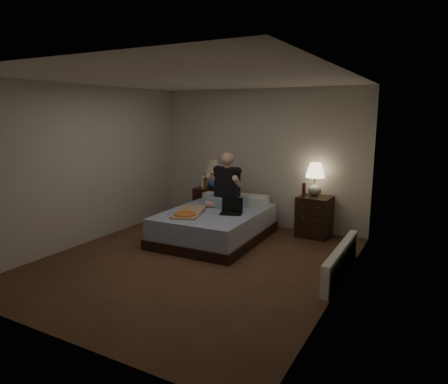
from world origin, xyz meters
The scene contains 19 objects.
floor centered at (0.00, 0.00, 0.00)m, with size 4.00×4.50×0.00m, color brown.
ceiling centered at (0.00, 0.00, 2.50)m, with size 4.00×4.50×0.00m, color white.
wall_back centered at (0.00, 2.25, 1.25)m, with size 4.00×2.50×0.00m, color beige.
wall_front centered at (0.00, -2.25, 1.25)m, with size 4.00×2.50×0.00m, color beige.
wall_left centered at (-2.00, 0.00, 1.25)m, with size 4.50×2.50×0.00m, color beige.
wall_right centered at (2.00, 0.00, 1.25)m, with size 4.50×2.50×0.00m, color beige.
bed centered at (-0.26, 1.05, 0.24)m, with size 1.45×1.93×0.48m, color #5063A0.
nightstand_left centered at (-0.95, 2.05, 0.32)m, with size 0.49×0.44×0.64m, color black.
nightstand_right centered at (1.14, 2.00, 0.34)m, with size 0.53×0.48×0.69m, color black.
lamp_left centered at (-0.87, 2.05, 0.92)m, with size 0.32×0.32×0.56m, color #2A589C, non-canonical shape.
lamp_right centered at (1.11, 2.05, 0.97)m, with size 0.32×0.32×0.56m, color gray, non-canonical shape.
water_bottle centered at (-1.04, 1.96, 0.77)m, with size 0.07×0.07×0.25m, color silver.
soda_can centered at (-0.78, 1.97, 0.69)m, with size 0.07×0.07×0.10m, color #A1A09C.
beer_bottle_left centered at (-0.93, 1.87, 0.76)m, with size 0.06×0.06×0.23m, color #63370E.
beer_bottle_right centered at (0.97, 1.91, 0.80)m, with size 0.06×0.06×0.23m, color #521A0B.
person centered at (-0.25, 1.43, 0.95)m, with size 0.66×0.52×0.93m, color black, non-canonical shape.
laptop centered at (0.08, 1.00, 0.60)m, with size 0.34×0.28×0.24m, color black, non-canonical shape.
pizza_box centered at (-0.46, 0.50, 0.52)m, with size 0.40×0.76×0.08m, color tan, non-canonical shape.
radiator centered at (1.93, 0.49, 0.20)m, with size 0.10×1.60×0.40m, color white.
Camera 1 is at (2.94, -4.48, 2.06)m, focal length 32.00 mm.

